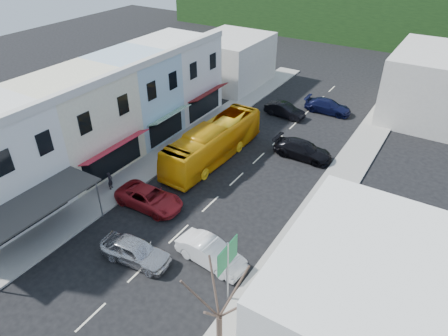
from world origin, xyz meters
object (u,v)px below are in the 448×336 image
(car_silver, at_px, (136,252))
(street_tree, at_px, (219,317))
(car_red, at_px, (149,198))
(pedestrian_left, at_px, (110,179))
(traffic_signal, at_px, (385,86))
(car_white, at_px, (211,254))
(direction_sign, at_px, (227,273))
(bus, at_px, (213,144))

(car_silver, xyz_separation_m, street_tree, (8.33, -3.18, 3.03))
(car_red, xyz_separation_m, street_tree, (11.34, -7.98, 3.03))
(pedestrian_left, relative_size, traffic_signal, 0.36)
(car_white, bearing_deg, car_red, 77.24)
(direction_sign, height_order, street_tree, street_tree)
(traffic_signal, bearing_deg, bus, 42.69)
(car_white, height_order, direction_sign, direction_sign)
(traffic_signal, bearing_deg, car_silver, 56.86)
(car_red, xyz_separation_m, direction_sign, (9.58, -4.38, 1.50))
(car_silver, bearing_deg, car_white, -65.69)
(car_silver, bearing_deg, direction_sign, -91.97)
(bus, bearing_deg, traffic_signal, 64.89)
(direction_sign, relative_size, traffic_signal, 0.92)
(pedestrian_left, xyz_separation_m, street_tree, (15.37, -7.95, 2.73))
(car_white, bearing_deg, bus, 38.22)
(car_silver, relative_size, car_red, 0.96)
(street_tree, distance_m, traffic_signal, 36.48)
(car_white, xyz_separation_m, street_tree, (4.19, -5.57, 3.03))
(bus, height_order, pedestrian_left, bus)
(car_silver, xyz_separation_m, pedestrian_left, (-7.03, 4.77, 0.30))
(direction_sign, bearing_deg, pedestrian_left, 162.07)
(bus, relative_size, street_tree, 1.56)
(car_red, relative_size, street_tree, 0.62)
(bus, distance_m, street_tree, 19.87)
(car_silver, distance_m, traffic_signal, 34.11)
(car_silver, bearing_deg, pedestrian_left, 50.21)
(car_red, bearing_deg, direction_sign, -115.50)
(car_silver, xyz_separation_m, car_white, (4.15, 2.39, 0.00))
(car_silver, xyz_separation_m, direction_sign, (6.58, 0.42, 1.50))
(car_red, height_order, traffic_signal, traffic_signal)
(street_tree, bearing_deg, pedestrian_left, 152.65)
(street_tree, bearing_deg, car_red, 144.86)
(bus, height_order, direction_sign, direction_sign)
(traffic_signal, bearing_deg, car_white, 63.39)
(direction_sign, bearing_deg, car_silver, -176.53)
(direction_sign, distance_m, street_tree, 4.29)
(bus, distance_m, car_red, 8.45)
(direction_sign, bearing_deg, car_red, 155.23)
(car_white, distance_m, car_red, 7.55)
(car_silver, distance_m, direction_sign, 6.76)
(street_tree, bearing_deg, car_silver, 159.12)
(car_red, bearing_deg, car_silver, -148.92)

